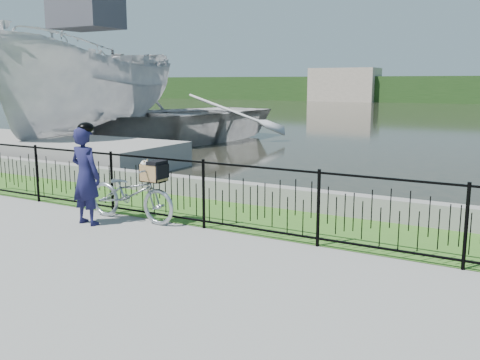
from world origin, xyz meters
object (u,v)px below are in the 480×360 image
Objects in this scene: cyclist at (86,174)px; boat_far at (173,118)px; dock at (31,149)px; bicycle_rig at (132,193)px; boat_near at (90,91)px.

boat_far reaches higher than cyclist.
bicycle_rig is (7.64, -4.10, 0.14)m from dock.
boat_far is at bearing 123.46° from bicycle_rig.
boat_near is (-0.11, 2.70, 1.73)m from dock.
cyclist is 10.40m from boat_near.
cyclist is at bearing -45.41° from boat_near.
cyclist reaches higher than dock.
boat_near reaches higher than boat_far.
boat_near reaches higher than bicycle_rig.
boat_near reaches higher than cyclist.
bicycle_rig is 0.83m from cyclist.
boat_near is at bearing 134.59° from cyclist.
bicycle_rig reaches higher than dock.
bicycle_rig is at bearing -28.23° from dock.
boat_far is (-6.73, 10.19, 0.47)m from bicycle_rig.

